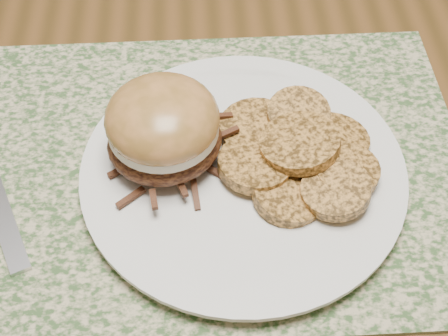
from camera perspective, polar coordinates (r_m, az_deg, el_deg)
The scene contains 6 objects.
ground at distance 1.35m, azimuth -11.56°, elevation -11.39°, with size 3.50×3.50×0.00m, color brown.
dining_table at distance 0.82m, azimuth -19.12°, elevation 10.13°, with size 1.50×0.90×0.75m.
placemat at distance 0.55m, azimuth -1.09°, elevation 0.35°, with size 0.45×0.33×0.00m, color #37552B.
dinner_plate at distance 0.53m, azimuth 1.75°, elevation -0.39°, with size 0.26×0.26×0.02m, color white.
pork_sandwich at distance 0.51m, azimuth -5.58°, elevation 3.67°, with size 0.12×0.12×0.07m.
roasted_potatoes at distance 0.53m, azimuth 6.82°, elevation 1.35°, with size 0.15×0.16×0.04m.
Camera 1 is at (0.23, -0.59, 1.19)m, focal length 50.00 mm.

